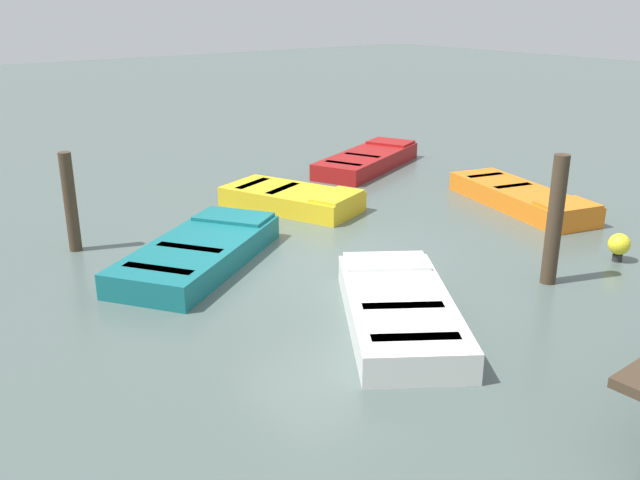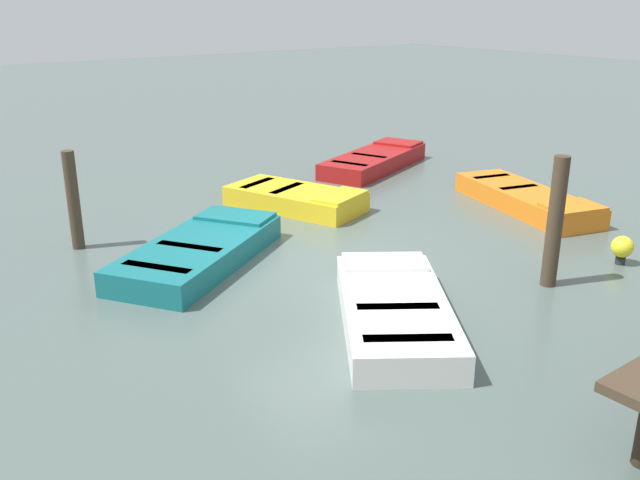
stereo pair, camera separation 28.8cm
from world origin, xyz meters
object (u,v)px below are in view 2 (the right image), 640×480
(rowboat_white, at_px, (395,310))
(marker_buoy, at_px, (622,248))
(rowboat_red, at_px, (374,160))
(mooring_piling_mid_right, at_px, (555,222))
(mooring_piling_near_right, at_px, (73,200))
(rowboat_yellow, at_px, (296,198))
(rowboat_teal, at_px, (199,251))
(rowboat_orange, at_px, (527,199))

(rowboat_white, relative_size, marker_buoy, 7.09)
(rowboat_red, xyz_separation_m, rowboat_white, (5.57, 6.98, 0.00))
(rowboat_red, xyz_separation_m, mooring_piling_mid_right, (2.75, 7.35, 0.79))
(rowboat_red, relative_size, mooring_piling_mid_right, 1.93)
(rowboat_white, bearing_deg, marker_buoy, -62.25)
(mooring_piling_near_right, bearing_deg, rowboat_white, 114.01)
(mooring_piling_mid_right, xyz_separation_m, marker_buoy, (-1.70, 0.16, -0.72))
(rowboat_red, xyz_separation_m, mooring_piling_near_right, (8.03, 1.47, 0.65))
(mooring_piling_near_right, bearing_deg, rowboat_red, -169.60)
(rowboat_yellow, distance_m, rowboat_red, 3.99)
(rowboat_yellow, bearing_deg, rowboat_red, 94.79)
(mooring_piling_mid_right, bearing_deg, mooring_piling_near_right, -48.07)
(rowboat_teal, height_order, marker_buoy, marker_buoy)
(rowboat_yellow, xyz_separation_m, marker_buoy, (-2.54, 5.77, 0.07))
(rowboat_orange, height_order, rowboat_white, same)
(rowboat_red, height_order, rowboat_white, same)
(rowboat_orange, bearing_deg, marker_buoy, -8.91)
(rowboat_orange, relative_size, rowboat_teal, 1.01)
(rowboat_orange, xyz_separation_m, rowboat_teal, (6.87, -1.19, 0.00))
(rowboat_teal, distance_m, mooring_piling_mid_right, 5.61)
(rowboat_white, distance_m, mooring_piling_mid_right, 2.95)
(marker_buoy, bearing_deg, mooring_piling_mid_right, -5.26)
(rowboat_teal, xyz_separation_m, rowboat_red, (-6.65, -3.39, -0.00))
(rowboat_orange, distance_m, rowboat_teal, 6.97)
(rowboat_yellow, distance_m, rowboat_white, 5.62)
(rowboat_teal, height_order, mooring_piling_near_right, mooring_piling_near_right)
(rowboat_teal, height_order, rowboat_yellow, same)
(marker_buoy, bearing_deg, rowboat_red, -98.02)
(rowboat_white, relative_size, mooring_piling_mid_right, 1.70)
(mooring_piling_mid_right, relative_size, marker_buoy, 4.18)
(rowboat_red, bearing_deg, mooring_piling_near_right, 167.89)
(rowboat_orange, xyz_separation_m, rowboat_white, (5.80, 2.40, 0.00))
(rowboat_red, distance_m, mooring_piling_mid_right, 7.88)
(rowboat_orange, xyz_separation_m, mooring_piling_mid_right, (2.98, 2.76, 0.79))
(rowboat_white, xyz_separation_m, marker_buoy, (-4.52, 0.52, 0.07))
(rowboat_red, bearing_deg, rowboat_white, -151.10)
(rowboat_yellow, xyz_separation_m, mooring_piling_mid_right, (-0.84, 5.62, 0.79))
(mooring_piling_near_right, xyz_separation_m, marker_buoy, (-6.97, 6.03, -0.58))
(rowboat_orange, bearing_deg, rowboat_white, -52.71)
(rowboat_orange, distance_m, rowboat_white, 6.28)
(rowboat_orange, relative_size, mooring_piling_mid_right, 1.86)
(rowboat_teal, bearing_deg, mooring_piling_near_right, 92.15)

